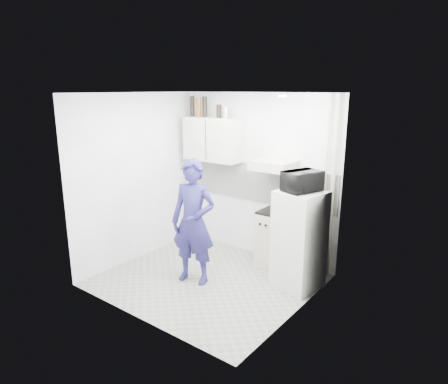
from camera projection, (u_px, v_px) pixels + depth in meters
The scene contains 22 objects.
floor at pixel (207, 280), 5.71m from camera, with size 2.80×2.80×0.00m, color gray.
ceiling at pixel (205, 93), 5.05m from camera, with size 2.80×2.80×0.00m, color white.
wall_back at pixel (257, 176), 6.34m from camera, with size 2.80×2.80×0.00m, color white.
wall_left at pixel (137, 178), 6.20m from camera, with size 2.60×2.60×0.00m, color white.
wall_right at pixel (301, 211), 4.56m from camera, with size 2.60×2.60×0.00m, color white.
person at pixel (193, 222), 5.48m from camera, with size 0.64×0.42×1.75m, color navy.
stove at pixel (278, 240), 6.04m from camera, with size 0.54×0.54×0.86m, color #BEB99D.
fridge at pixel (299, 240), 5.37m from camera, with size 0.56×0.56×1.35m, color silver.
stove_top at pixel (279, 212), 5.93m from camera, with size 0.52×0.52×0.03m, color black.
saucepan at pixel (282, 209), 5.84m from camera, with size 0.17×0.17×0.09m, color silver.
microwave at pixel (302, 181), 5.16m from camera, with size 0.33×0.49×0.27m, color black.
bottle_a at pixel (192, 106), 6.63m from camera, with size 0.08×0.08×0.33m, color black.
bottle_b at pixel (199, 108), 6.55m from camera, with size 0.08×0.08×0.30m, color brown.
bottle_c at pixel (205, 107), 6.47m from camera, with size 0.08×0.08×0.33m, color black.
canister_a at pixel (219, 111), 6.31m from camera, with size 0.08×0.08×0.21m, color black.
canister_b at pixel (225, 113), 6.24m from camera, with size 0.09×0.09×0.17m, color silver.
upper_cabinet at pixel (213, 139), 6.51m from camera, with size 1.00×0.35×0.70m, color silver.
range_hood at pixel (274, 165), 5.82m from camera, with size 0.60×0.50×0.14m, color #BEB99D.
backsplash at pixel (256, 183), 6.35m from camera, with size 2.74×0.03×0.60m, color white.
pipe_a at pixel (333, 189), 5.52m from camera, with size 0.05×0.05×2.60m, color #BEB99D.
pipe_b at pixel (324, 188), 5.59m from camera, with size 0.04×0.04×2.60m, color #BEB99D.
ceiling_spot_fixture at pixel (282, 96), 4.62m from camera, with size 0.10×0.10×0.02m, color white.
Camera 1 is at (3.34, -4.00, 2.66)m, focal length 32.00 mm.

